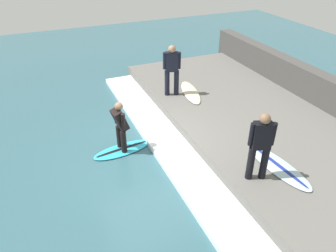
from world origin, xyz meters
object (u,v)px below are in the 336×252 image
Objects in this scene: surfer_waiting_near at (172,68)px; surfboard_waiting_near at (191,92)px; surfboard_riding at (122,150)px; surfboard_waiting_far at (278,166)px; surfer_riding at (120,124)px; surfer_waiting_far at (261,144)px.

surfer_waiting_near is 0.89× the size of surfboard_waiting_near.
surfboard_waiting_near is at bearing -12.78° from surfer_waiting_near.
surfboard_waiting_far reaches higher than surfboard_riding.
surfer_riding is 3.03m from surfer_waiting_near.
surfer_waiting_near is at bearing 98.87° from surfboard_waiting_far.
surfboard_waiting_near is (2.94, 1.75, -0.39)m from surfer_riding.
surfboard_riding is at bearing 129.69° from surfer_waiting_far.
surfer_waiting_near is 1.03× the size of surfer_waiting_far.
surfer_waiting_near is 4.67m from surfer_waiting_far.
surfboard_waiting_far is (3.02, -2.69, -0.39)m from surfer_riding.
surfboard_waiting_near is 4.44m from surfboard_waiting_far.
surfer_riding is 3.64m from surfer_waiting_far.
surfer_waiting_far is at bearing -50.31° from surfboard_riding.
surfer_waiting_near is at bearing 89.95° from surfer_waiting_far.
surfer_riding is 3.45m from surfboard_waiting_near.
surfboard_waiting_far is (0.72, -4.58, -0.92)m from surfer_waiting_near.
surfer_riding reaches higher than surfboard_waiting_far.
surfboard_riding is 3.45m from surfboard_waiting_near.
surfboard_riding is 0.90× the size of surfboard_waiting_near.
surfboard_waiting_far is at bearing -41.69° from surfer_riding.
surfer_waiting_near is 4.73m from surfboard_waiting_far.
surfer_waiting_far reaches higher than surfboard_waiting_far.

